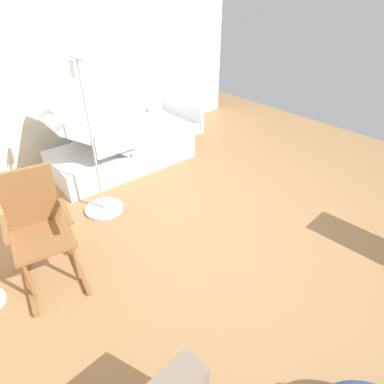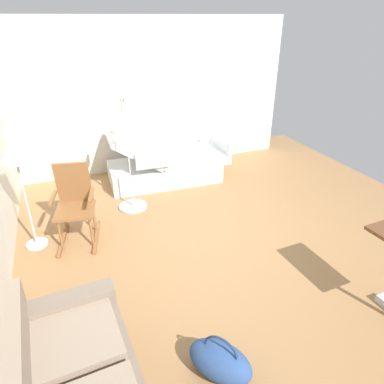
{
  "view_description": "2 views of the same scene",
  "coord_description": "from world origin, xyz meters",
  "views": [
    {
      "loc": [
        -1.72,
        2.22,
        2.34
      ],
      "look_at": [
        0.21,
        0.46,
        0.61
      ],
      "focal_mm": 31.29,
      "sensor_mm": 36.0,
      "label": 1
    },
    {
      "loc": [
        -3.38,
        1.71,
        2.68
      ],
      "look_at": [
        0.08,
        0.34,
        0.76
      ],
      "focal_mm": 32.04,
      "sensor_mm": 36.0,
      "label": 2
    }
  ],
  "objects": [
    {
      "name": "rocking_chair",
      "position": [
        0.77,
        1.7,
        0.5
      ],
      "size": [
        0.84,
        0.62,
        1.05
      ],
      "color": "brown",
      "rests_on": "ground"
    },
    {
      "name": "iv_pole",
      "position": [
        1.31,
        0.85,
        0.25
      ],
      "size": [
        0.44,
        0.44,
        1.69
      ],
      "color": "#B2B5BA",
      "rests_on": "ground"
    },
    {
      "name": "hospital_bed",
      "position": [
        2.06,
        0.08,
        0.31
      ],
      "size": [
        1.08,
        2.1,
        1.11
      ],
      "color": "silver",
      "rests_on": "ground"
    },
    {
      "name": "side_wall",
      "position": [
        2.85,
        0.0,
        1.35
      ],
      "size": [
        0.1,
        5.24,
        2.7
      ],
      "primitive_type": "cube",
      "color": "silver",
      "rests_on": "ground"
    },
    {
      "name": "ground_plane",
      "position": [
        0.0,
        0.0,
        0.0
      ],
      "size": [
        7.0,
        7.0,
        0.0
      ],
      "primitive_type": "plane",
      "color": "#9E7247"
    }
  ]
}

